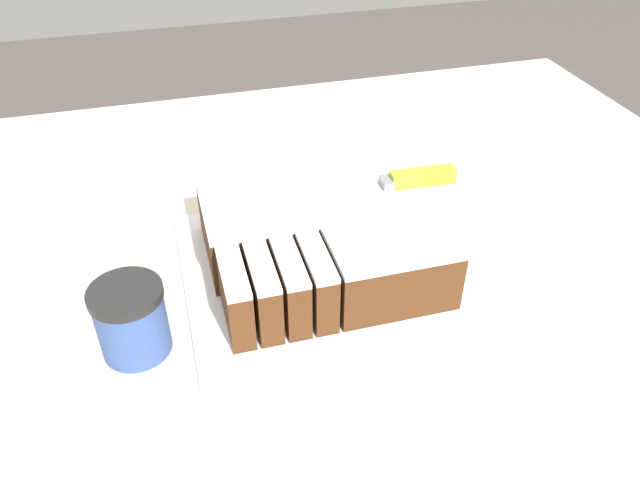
{
  "coord_description": "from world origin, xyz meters",
  "views": [
    {
      "loc": [
        -0.25,
        -0.75,
        1.5
      ],
      "look_at": [
        -0.07,
        -0.09,
        0.98
      ],
      "focal_mm": 35.0,
      "sensor_mm": 36.0,
      "label": 1
    }
  ],
  "objects_px": {
    "cake_board": "(320,267)",
    "coffee_cup": "(131,320)",
    "cake": "(322,238)",
    "knife": "(395,182)"
  },
  "relations": [
    {
      "from": "cake",
      "to": "coffee_cup",
      "type": "height_order",
      "value": "same"
    },
    {
      "from": "knife",
      "to": "coffee_cup",
      "type": "height_order",
      "value": "knife"
    },
    {
      "from": "cake_board",
      "to": "knife",
      "type": "bearing_deg",
      "value": 16.52
    },
    {
      "from": "cake_board",
      "to": "coffee_cup",
      "type": "height_order",
      "value": "coffee_cup"
    },
    {
      "from": "cake",
      "to": "knife",
      "type": "height_order",
      "value": "knife"
    },
    {
      "from": "cake_board",
      "to": "knife",
      "type": "distance_m",
      "value": 0.16
    },
    {
      "from": "cake_board",
      "to": "coffee_cup",
      "type": "distance_m",
      "value": 0.28
    },
    {
      "from": "cake_board",
      "to": "coffee_cup",
      "type": "bearing_deg",
      "value": -160.92
    },
    {
      "from": "cake_board",
      "to": "cake",
      "type": "height_order",
      "value": "cake"
    },
    {
      "from": "knife",
      "to": "cake_board",
      "type": "bearing_deg",
      "value": 18.76
    }
  ]
}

